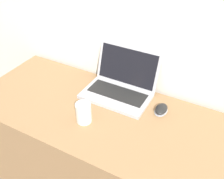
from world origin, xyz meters
name	(u,v)px	position (x,y,z in m)	size (l,w,h in m)	color
desk	(105,158)	(0.00, 0.30, 0.36)	(1.49, 0.61, 0.72)	#936D47
laptop	(120,85)	(-0.01, 0.51, 0.78)	(0.38, 0.29, 0.24)	#ADADB2
drink_cup	(84,112)	(-0.06, 0.21, 0.78)	(0.08, 0.08, 0.11)	silver
computer_mouse	(161,109)	(0.25, 0.46, 0.74)	(0.07, 0.10, 0.03)	#B2B2B7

